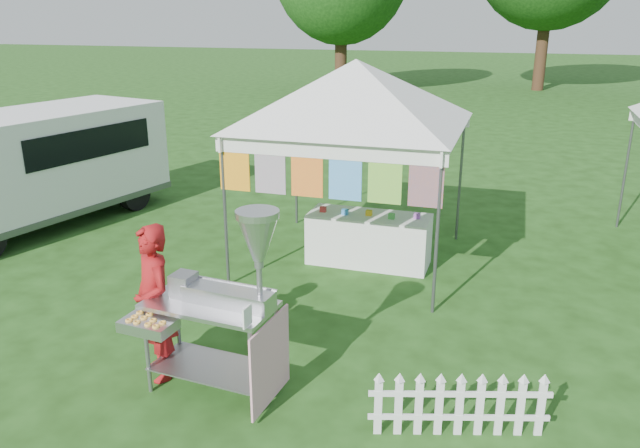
% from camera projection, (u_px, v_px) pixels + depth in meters
% --- Properties ---
extents(ground, '(120.00, 120.00, 0.00)m').
position_uv_depth(ground, '(266.00, 380.00, 6.44)').
color(ground, '#1D3F12').
rests_on(ground, ground).
extents(canopy_main, '(4.24, 4.24, 3.45)m').
position_uv_depth(canopy_main, '(356.00, 60.00, 8.64)').
color(canopy_main, '#59595E').
rests_on(canopy_main, ground).
extents(donut_cart, '(1.46, 0.91, 1.94)m').
position_uv_depth(donut_cart, '(227.00, 290.00, 5.84)').
color(donut_cart, gray).
rests_on(donut_cart, ground).
extents(vendor, '(0.72, 0.68, 1.65)m').
position_uv_depth(vendor, '(154.00, 303.00, 6.29)').
color(vendor, maroon).
rests_on(vendor, ground).
extents(cargo_van, '(2.96, 5.11, 1.99)m').
position_uv_depth(cargo_van, '(37.00, 165.00, 10.98)').
color(cargo_van, white).
rests_on(cargo_van, ground).
extents(picket_fence, '(1.56, 0.49, 0.56)m').
position_uv_depth(picket_fence, '(459.00, 407.00, 5.52)').
color(picket_fence, white).
rests_on(picket_fence, ground).
extents(display_table, '(1.80, 0.70, 0.77)m').
position_uv_depth(display_table, '(369.00, 239.00, 9.35)').
color(display_table, white).
rests_on(display_table, ground).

